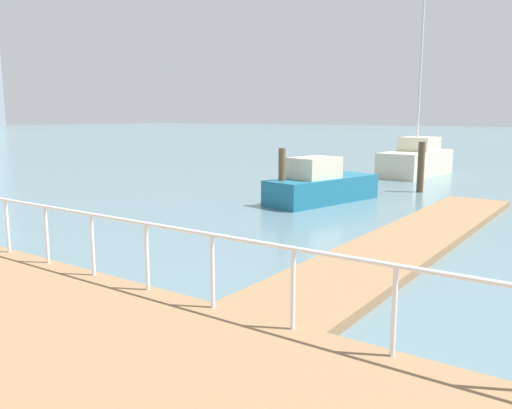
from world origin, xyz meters
The scene contains 7 objects.
ground_plane centered at (0.00, 20.00, 0.00)m, with size 300.00×300.00×0.00m, color slate.
floating_dock centered at (3.70, 11.81, 0.09)m, with size 14.39×2.00×0.18m, color #93704C.
boardwalk_railing centered at (-3.15, 9.02, 1.21)m, with size 0.06×27.62×1.08m.
dock_piling_0 centered at (6.36, 17.20, 1.00)m, with size 0.24×0.24×2.00m, color brown.
dock_piling_1 centered at (12.50, 14.45, 1.02)m, with size 0.27×0.27×2.04m, color brown.
moored_boat_0 centered at (7.93, 16.54, 0.60)m, with size 4.82×2.50×1.64m.
moored_boat_2 centered at (18.42, 16.60, 0.81)m, with size 5.38×2.38×10.06m.
Camera 1 is at (-8.54, 7.74, 3.07)m, focal length 36.69 mm.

